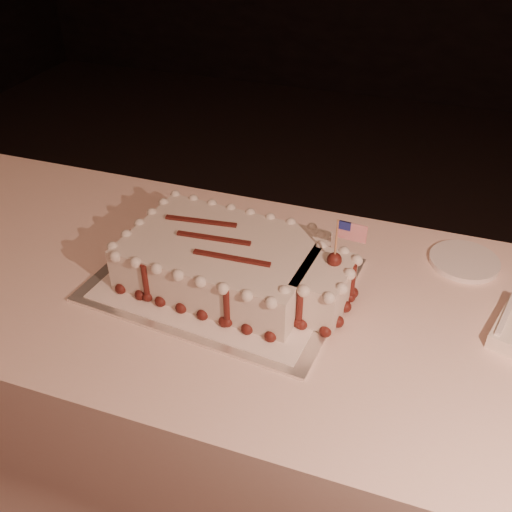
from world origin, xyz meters
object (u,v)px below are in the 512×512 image
(cake_board, at_px, (223,279))
(side_plate, at_px, (464,261))
(banquet_table, at_px, (263,405))
(sheet_cake, at_px, (234,263))

(cake_board, relative_size, side_plate, 3.39)
(banquet_table, distance_m, sheet_cake, 0.44)
(banquet_table, height_order, cake_board, cake_board)
(cake_board, relative_size, sheet_cake, 1.03)
(banquet_table, bearing_deg, side_plate, 33.14)
(banquet_table, height_order, sheet_cake, sheet_cake)
(cake_board, height_order, side_plate, side_plate)
(banquet_table, relative_size, side_plate, 14.57)
(cake_board, height_order, sheet_cake, sheet_cake)
(banquet_table, height_order, side_plate, side_plate)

